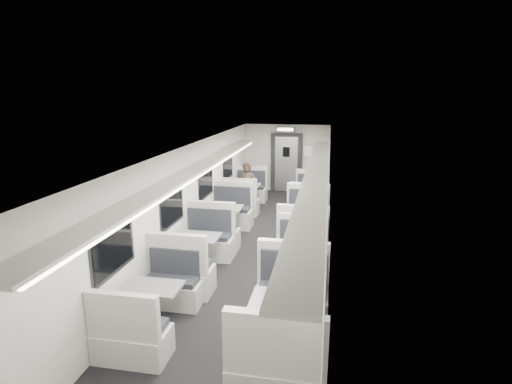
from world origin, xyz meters
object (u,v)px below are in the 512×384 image
at_px(booth_right_a, 310,200).
at_px(booth_right_b, 305,226).
at_px(booth_left_a, 246,195).
at_px(vestibule_door, 286,163).
at_px(passenger, 247,189).
at_px(booth_left_c, 197,254).
at_px(booth_left_b, 223,222).
at_px(booth_right_c, 298,265).
at_px(booth_right_d, 285,326).
at_px(exit_sign, 285,129).
at_px(booth_left_d, 155,307).

height_order(booth_right_a, booth_right_b, booth_right_b).
xyz_separation_m(booth_left_a, vestibule_door, (1.00, 2.25, 0.66)).
bearing_deg(passenger, booth_left_c, -85.38).
bearing_deg(booth_left_b, passenger, 83.72).
height_order(booth_left_b, booth_right_c, booth_left_b).
bearing_deg(vestibule_door, booth_right_a, -67.78).
xyz_separation_m(booth_left_c, booth_right_d, (2.00, -2.19, 0.02)).
bearing_deg(booth_right_a, booth_right_b, -90.00).
relative_size(booth_left_c, booth_right_d, 0.96).
relative_size(booth_right_c, booth_right_d, 0.88).
xyz_separation_m(booth_left_a, booth_right_c, (2.00, -4.85, -0.01)).
distance_m(booth_left_c, booth_right_a, 4.98).
relative_size(booth_left_b, exit_sign, 3.62).
height_order(booth_right_a, booth_right_d, booth_right_d).
height_order(passenger, vestibule_door, vestibule_door).
bearing_deg(booth_left_b, booth_right_d, -64.64).
xyz_separation_m(booth_left_b, booth_right_c, (2.00, -2.12, -0.04)).
relative_size(booth_right_c, exit_sign, 3.26).
bearing_deg(booth_left_b, booth_left_c, -90.00).
height_order(booth_right_a, exit_sign, exit_sign).
bearing_deg(exit_sign, booth_right_a, -62.97).
distance_m(booth_right_c, passenger, 4.42).
bearing_deg(booth_left_a, passenger, -75.94).
xyz_separation_m(booth_left_b, exit_sign, (1.00, 4.49, 1.88)).
bearing_deg(booth_left_d, booth_right_d, -6.98).
bearing_deg(booth_right_c, exit_sign, 98.60).
xyz_separation_m(booth_left_b, booth_right_b, (2.00, 0.08, -0.00)).
height_order(booth_left_b, exit_sign, exit_sign).
bearing_deg(booth_right_d, booth_left_b, 115.36).
bearing_deg(booth_left_c, booth_left_b, 90.00).
height_order(booth_left_c, booth_right_c, booth_left_c).
bearing_deg(booth_right_c, booth_right_a, 90.00).
bearing_deg(booth_left_b, booth_left_a, 90.00).
relative_size(booth_left_a, booth_left_b, 0.94).
distance_m(booth_right_a, booth_right_d, 6.75).
bearing_deg(booth_left_d, exit_sign, 83.26).
xyz_separation_m(booth_right_c, vestibule_door, (-1.00, 7.10, 0.68)).
bearing_deg(booth_right_c, vestibule_door, 98.02).
bearing_deg(booth_left_d, booth_right_b, 63.74).
bearing_deg(vestibule_door, booth_left_b, -101.36).
relative_size(booth_right_b, vestibule_door, 1.07).
distance_m(booth_left_d, exit_sign, 8.74).
bearing_deg(vestibule_door, booth_right_c, -81.98).
relative_size(booth_left_c, exit_sign, 3.58).
xyz_separation_m(booth_left_a, booth_right_b, (2.00, -2.64, 0.02)).
relative_size(booth_left_b, passenger, 1.42).
distance_m(booth_left_a, passenger, 0.95).
height_order(booth_right_a, vestibule_door, vestibule_door).
bearing_deg(passenger, booth_right_a, 27.20).
height_order(booth_right_d, exit_sign, exit_sign).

